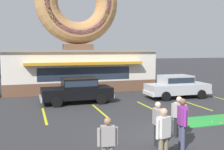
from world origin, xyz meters
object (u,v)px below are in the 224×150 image
object	(u,v)px
car_black	(78,89)
pedestrian_hooded_kid	(158,122)
pedestrian_leather_jacket_man	(182,121)
car_silver	(177,86)
pedestrian_blue_sweater_man	(108,142)
pedestrian_beanie_man	(163,133)
golf_ball	(212,122)
pedestrian_clipboard_woman	(179,115)

from	to	relation	value
car_black	pedestrian_hooded_kid	bearing A→B (deg)	-81.12
pedestrian_hooded_kid	pedestrian_leather_jacket_man	bearing A→B (deg)	-35.19
car_silver	pedestrian_blue_sweater_man	xyz separation A→B (m)	(-7.89, -9.24, -0.03)
pedestrian_beanie_man	pedestrian_leather_jacket_man	bearing A→B (deg)	36.30
golf_ball	pedestrian_hooded_kid	bearing A→B (deg)	-153.70
car_black	golf_ball	bearing A→B (deg)	-51.64
pedestrian_blue_sweater_man	pedestrian_beanie_man	xyz separation A→B (m)	(1.69, -0.08, 0.10)
pedestrian_beanie_man	pedestrian_hooded_kid	bearing A→B (deg)	68.90
pedestrian_beanie_man	car_black	bearing A→B (deg)	94.56
pedestrian_blue_sweater_man	pedestrian_clipboard_woman	distance (m)	3.92
pedestrian_blue_sweater_man	pedestrian_beanie_man	size ratio (longest dim) A/B	0.90
pedestrian_blue_sweater_man	pedestrian_beanie_man	distance (m)	1.69
pedestrian_blue_sweater_man	pedestrian_clipboard_woman	xyz separation A→B (m)	(3.44, 1.87, 0.04)
car_black	pedestrian_hooded_kid	world-z (taller)	car_black
pedestrian_beanie_man	golf_ball	bearing A→B (deg)	36.85
car_silver	pedestrian_beanie_man	xyz separation A→B (m)	(-6.20, -9.32, 0.08)
golf_ball	pedestrian_blue_sweater_man	bearing A→B (deg)	-152.27
pedestrian_blue_sweater_man	pedestrian_hooded_kid	world-z (taller)	pedestrian_hooded_kid
pedestrian_clipboard_woman	pedestrian_beanie_man	size ratio (longest dim) A/B	0.94
car_silver	pedestrian_blue_sweater_man	bearing A→B (deg)	-130.50
pedestrian_hooded_kid	pedestrian_beanie_man	distance (m)	1.47
pedestrian_hooded_kid	car_silver	bearing A→B (deg)	54.50
golf_ball	car_silver	distance (m)	6.40
car_black	pedestrian_leather_jacket_man	xyz separation A→B (m)	(1.98, -8.81, 0.11)
pedestrian_leather_jacket_man	pedestrian_beanie_man	xyz separation A→B (m)	(-1.21, -0.89, -0.03)
golf_ball	car_silver	bearing A→B (deg)	72.90
pedestrian_leather_jacket_man	pedestrian_clipboard_woman	bearing A→B (deg)	63.18
golf_ball	car_black	xyz separation A→B (m)	(-5.10, 6.45, 0.82)
pedestrian_leather_jacket_man	car_black	bearing A→B (deg)	102.67
car_silver	pedestrian_clipboard_woman	bearing A→B (deg)	-121.16
pedestrian_blue_sweater_man	golf_ball	bearing A→B (deg)	27.73
golf_ball	pedestrian_clipboard_woman	world-z (taller)	pedestrian_clipboard_woman
golf_ball	pedestrian_hooded_kid	xyz separation A→B (m)	(-3.80, -1.88, 0.83)
pedestrian_blue_sweater_man	pedestrian_leather_jacket_man	xyz separation A→B (m)	(2.90, 0.81, 0.14)
golf_ball	car_silver	xyz separation A→B (m)	(1.87, 6.07, 0.82)
golf_ball	car_black	distance (m)	8.27
car_silver	pedestrian_clipboard_woman	size ratio (longest dim) A/B	2.85
golf_ball	pedestrian_hooded_kid	size ratio (longest dim) A/B	0.03
car_silver	pedestrian_leather_jacket_man	bearing A→B (deg)	-120.63
pedestrian_hooded_kid	pedestrian_beanie_man	xyz separation A→B (m)	(-0.53, -1.37, 0.07)
golf_ball	pedestrian_hooded_kid	world-z (taller)	pedestrian_hooded_kid
pedestrian_leather_jacket_man	pedestrian_beanie_man	bearing A→B (deg)	-143.70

